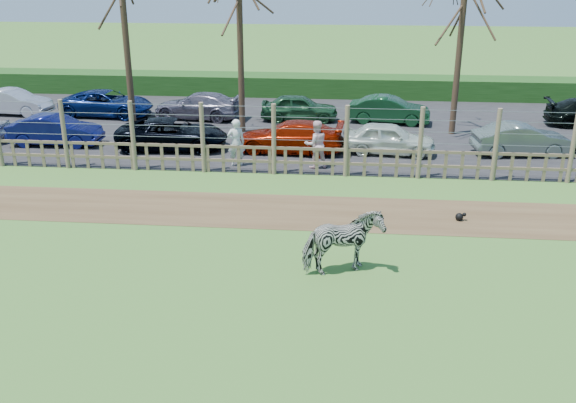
# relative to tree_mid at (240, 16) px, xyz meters

# --- Properties ---
(ground) EXTENTS (120.00, 120.00, 0.00)m
(ground) POSITION_rel_tree_mid_xyz_m (2.00, -13.50, -4.87)
(ground) COLOR #68A549
(ground) RESTS_ON ground
(dirt_strip) EXTENTS (34.00, 2.80, 0.01)m
(dirt_strip) POSITION_rel_tree_mid_xyz_m (2.00, -9.00, -4.86)
(dirt_strip) COLOR brown
(dirt_strip) RESTS_ON ground
(asphalt) EXTENTS (44.00, 13.00, 0.04)m
(asphalt) POSITION_rel_tree_mid_xyz_m (2.00, 1.00, -4.85)
(asphalt) COLOR #232326
(asphalt) RESTS_ON ground
(hedge) EXTENTS (46.00, 2.00, 1.10)m
(hedge) POSITION_rel_tree_mid_xyz_m (2.00, 8.00, -4.32)
(hedge) COLOR #1E4716
(hedge) RESTS_ON ground
(fence) EXTENTS (30.16, 0.16, 2.50)m
(fence) POSITION_rel_tree_mid_xyz_m (2.00, -5.50, -4.06)
(fence) COLOR brown
(fence) RESTS_ON ground
(tree_mid) EXTENTS (4.80, 4.80, 6.83)m
(tree_mid) POSITION_rel_tree_mid_xyz_m (0.00, 0.00, 0.00)
(tree_mid) COLOR #3D2B1E
(tree_mid) RESTS_ON ground
(tree_right) EXTENTS (4.80, 4.80, 7.35)m
(tree_right) POSITION_rel_tree_mid_xyz_m (9.00, 0.50, 0.37)
(tree_right) COLOR #3D2B1E
(tree_right) RESTS_ON ground
(zebra) EXTENTS (2.08, 1.54, 1.60)m
(zebra) POSITION_rel_tree_mid_xyz_m (4.48, -12.84, -4.07)
(zebra) COLOR gray
(zebra) RESTS_ON ground
(visitor_a) EXTENTS (0.72, 0.57, 1.72)m
(visitor_a) POSITION_rel_tree_mid_xyz_m (0.55, -4.77, -3.96)
(visitor_a) COLOR silver
(visitor_a) RESTS_ON asphalt
(visitor_b) EXTENTS (1.01, 0.90, 1.72)m
(visitor_b) POSITION_rel_tree_mid_xyz_m (3.42, -4.75, -3.96)
(visitor_b) COLOR beige
(visitor_b) RESTS_ON asphalt
(crow) EXTENTS (0.31, 0.23, 0.25)m
(crow) POSITION_rel_tree_mid_xyz_m (7.84, -9.24, -4.74)
(crow) COLOR black
(crow) RESTS_ON ground
(car_1) EXTENTS (3.66, 1.34, 1.20)m
(car_1) POSITION_rel_tree_mid_xyz_m (-7.14, -2.74, -4.23)
(car_1) COLOR #0C114F
(car_1) RESTS_ON asphalt
(car_2) EXTENTS (4.44, 2.27, 1.20)m
(car_2) POSITION_rel_tree_mid_xyz_m (-2.32, -2.85, -4.23)
(car_2) COLOR black
(car_2) RESTS_ON asphalt
(car_3) EXTENTS (4.23, 1.93, 1.20)m
(car_3) POSITION_rel_tree_mid_xyz_m (2.33, -2.85, -4.23)
(car_3) COLOR #8C1603
(car_3) RESTS_ON asphalt
(car_4) EXTENTS (3.65, 1.76, 1.20)m
(car_4) POSITION_rel_tree_mid_xyz_m (6.12, -2.74, -4.23)
(car_4) COLOR silver
(car_4) RESTS_ON asphalt
(car_5) EXTENTS (3.77, 1.69, 1.20)m
(car_5) POSITION_rel_tree_mid_xyz_m (11.15, -2.44, -4.23)
(car_5) COLOR slate
(car_5) RESTS_ON asphalt
(car_7) EXTENTS (3.75, 1.62, 1.20)m
(car_7) POSITION_rel_tree_mid_xyz_m (-11.42, 2.16, -4.23)
(car_7) COLOR #B4B6C3
(car_7) RESTS_ON asphalt
(car_8) EXTENTS (4.44, 2.26, 1.20)m
(car_8) POSITION_rel_tree_mid_xyz_m (-6.85, 2.31, -4.23)
(car_8) COLOR #091A52
(car_8) RESTS_ON asphalt
(car_9) EXTENTS (4.32, 2.20, 1.20)m
(car_9) POSITION_rel_tree_mid_xyz_m (-2.43, 2.17, -4.23)
(car_9) COLOR slate
(car_9) RESTS_ON asphalt
(car_10) EXTENTS (3.57, 1.53, 1.20)m
(car_10) POSITION_rel_tree_mid_xyz_m (2.30, 2.23, -4.23)
(car_10) COLOR #214F2C
(car_10) RESTS_ON asphalt
(car_11) EXTENTS (3.78, 1.75, 1.20)m
(car_11) POSITION_rel_tree_mid_xyz_m (6.41, 2.15, -4.23)
(car_11) COLOR #144021
(car_11) RESTS_ON asphalt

